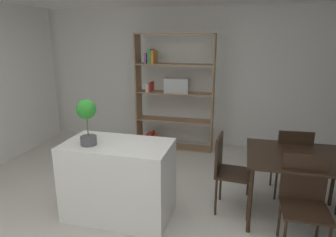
{
  "coord_description": "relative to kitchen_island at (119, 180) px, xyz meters",
  "views": [
    {
      "loc": [
        1.15,
        -2.71,
        2.05
      ],
      "look_at": [
        0.29,
        0.64,
        1.09
      ],
      "focal_mm": 31.92,
      "sensor_mm": 36.0,
      "label": 1
    }
  ],
  "objects": [
    {
      "name": "ground_plane",
      "position": [
        0.18,
        -0.18,
        -0.45
      ],
      "size": [
        9.28,
        9.28,
        0.0
      ],
      "primitive_type": "plane",
      "color": "beige"
    },
    {
      "name": "back_partition",
      "position": [
        0.18,
        2.76,
        0.84
      ],
      "size": [
        6.75,
        0.06,
        2.57
      ],
      "primitive_type": "cube",
      "color": "silver",
      "rests_on": "ground_plane"
    },
    {
      "name": "kitchen_island",
      "position": [
        0.0,
        0.0,
        0.0
      ],
      "size": [
        1.2,
        0.68,
        0.9
      ],
      "primitive_type": "cube",
      "color": "white",
      "rests_on": "ground_plane"
    },
    {
      "name": "potted_plant_on_island",
      "position": [
        -0.28,
        -0.12,
        0.76
      ],
      "size": [
        0.21,
        0.21,
        0.51
      ],
      "color": "#4C4C51",
      "rests_on": "kitchen_island"
    },
    {
      "name": "open_bookshelf",
      "position": [
        0.05,
        2.34,
        0.63
      ],
      "size": [
        1.42,
        0.32,
        2.11
      ],
      "color": "#997551",
      "rests_on": "ground_plane"
    },
    {
      "name": "dining_table",
      "position": [
        1.97,
        0.43,
        0.26
      ],
      "size": [
        1.11,
        0.92,
        0.78
      ],
      "color": "black",
      "rests_on": "ground_plane"
    },
    {
      "name": "dining_chair_far",
      "position": [
        1.98,
        0.91,
        0.1
      ],
      "size": [
        0.44,
        0.47,
        0.94
      ],
      "rotation": [
        0.0,
        0.0,
        3.21
      ],
      "color": "black",
      "rests_on": "ground_plane"
    },
    {
      "name": "dining_chair_island_side",
      "position": [
        1.2,
        0.44,
        0.11
      ],
      "size": [
        0.46,
        0.45,
        0.93
      ],
      "rotation": [
        0.0,
        0.0,
        1.5
      ],
      "color": "black",
      "rests_on": "ground_plane"
    },
    {
      "name": "dining_chair_near",
      "position": [
        1.97,
        -0.05,
        0.11
      ],
      "size": [
        0.44,
        0.44,
        0.94
      ],
      "rotation": [
        0.0,
        0.0,
        0.02
      ],
      "color": "black",
      "rests_on": "ground_plane"
    }
  ]
}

